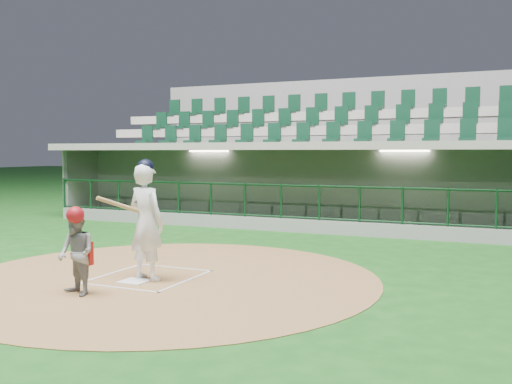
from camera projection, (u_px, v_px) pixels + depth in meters
ground at (158, 274)px, 9.98m from camera, size 120.00×120.00×0.00m
dirt_circle at (167, 278)px, 9.67m from camera, size 7.20×7.20×0.01m
home_plate at (134, 281)px, 9.33m from camera, size 0.43×0.43×0.02m
batter_box_chalk at (148, 277)px, 9.70m from camera, size 1.55×1.80×0.01m
dugout_structure at (306, 192)px, 17.02m from camera, size 16.40×3.70×3.00m
seating_deck at (333, 173)px, 19.84m from camera, size 17.00×6.72×5.15m
batter at (146, 220)px, 9.43m from camera, size 0.93×0.94×2.01m
catcher at (76, 252)px, 8.44m from camera, size 0.74×0.66×1.33m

